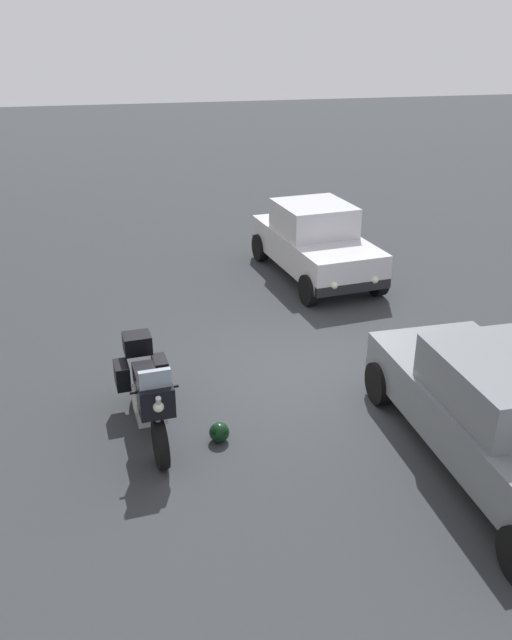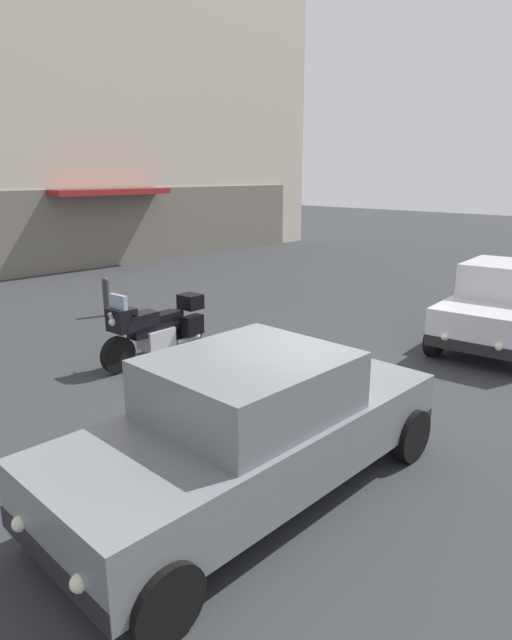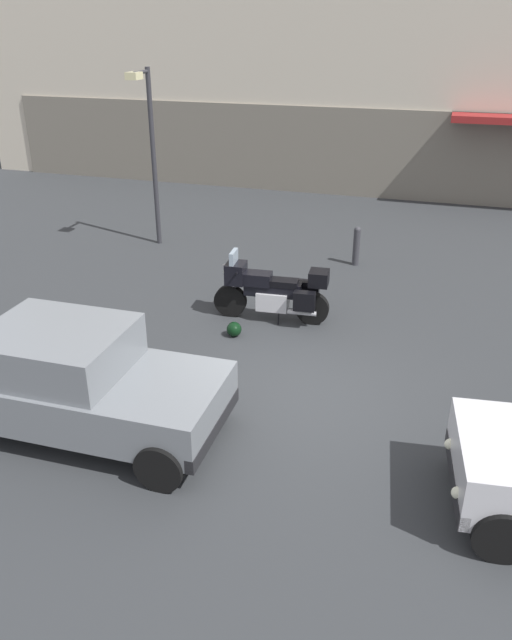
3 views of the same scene
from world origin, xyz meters
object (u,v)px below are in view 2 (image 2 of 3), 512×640
object	(u,v)px
helmet	(164,371)
bollard_curbside	(106,295)
motorcycle	(156,328)
car_hatchback_near	(503,305)
car_sedan_far	(252,426)

from	to	relation	value
helmet	bollard_curbside	world-z (taller)	bollard_curbside
motorcycle	car_hatchback_near	world-z (taller)	car_hatchback_near
helmet	bollard_curbside	xyz separation A→B (m)	(1.54, 4.42, 0.36)
motorcycle	car_sedan_far	size ratio (longest dim) A/B	0.49
bollard_curbside	car_sedan_far	bearing A→B (deg)	-110.20
motorcycle	car_hatchback_near	bearing A→B (deg)	137.88
motorcycle	car_hatchback_near	distance (m)	6.76
motorcycle	helmet	size ratio (longest dim) A/B	8.09
helmet	car_sedan_far	distance (m)	3.70
helmet	car_hatchback_near	world-z (taller)	car_hatchback_near
helmet	car_sedan_far	size ratio (longest dim) A/B	0.06
car_sedan_far	helmet	bearing A→B (deg)	-112.12
helmet	car_sedan_far	world-z (taller)	car_sedan_far
helmet	car_hatchback_near	size ratio (longest dim) A/B	0.07
helmet	bollard_curbside	bearing A→B (deg)	70.76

